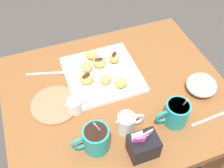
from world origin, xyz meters
TOP-DOWN VIEW (x-y plane):
  - dining_table at (0.00, 0.00)m, footprint 0.84×0.70m
  - pastry_plate_square at (0.03, -0.10)m, footprint 0.28×0.28m
  - coffee_mug_teal_left at (-0.14, 0.19)m, footprint 0.12×0.08m
  - coffee_mug_teal_right at (0.14, 0.19)m, footprint 0.12×0.08m
  - cream_pitcher_white at (0.03, 0.16)m, footprint 0.10×0.06m
  - sugar_caddy at (0.01, 0.26)m, footprint 0.09×0.07m
  - ice_cream_bowl at (-0.30, 0.10)m, footprint 0.11×0.11m
  - chocolate_sauce_pitcher at (0.17, 0.02)m, footprint 0.09×0.05m
  - saucer_coral_left at (0.23, -0.02)m, footprint 0.17×0.17m
  - loose_spoon_near_saucer at (-0.29, 0.22)m, footprint 0.16×0.02m
  - loose_spoon_by_plate at (0.21, -0.18)m, footprint 0.16×0.05m
  - beignet_0 at (-0.02, -0.02)m, footprint 0.05×0.05m
  - beignet_1 at (0.10, -0.08)m, footprint 0.07×0.07m
  - chocolate_drizzle_1 at (0.10, -0.08)m, footprint 0.04×0.03m
  - beignet_2 at (-0.04, -0.15)m, footprint 0.06×0.06m
  - chocolate_drizzle_2 at (-0.04, -0.15)m, footprint 0.03×0.04m
  - beignet_3 at (0.08, -0.14)m, footprint 0.05×0.06m
  - beignet_4 at (0.04, -0.20)m, footprint 0.07×0.07m
  - beignet_5 at (0.02, -0.15)m, footprint 0.07×0.07m
  - chocolate_drizzle_5 at (0.02, -0.15)m, footprint 0.04×0.02m
  - beignet_6 at (0.03, -0.05)m, footprint 0.06×0.06m

SIDE VIEW (x-z plane):
  - dining_table at x=0.00m, z-range 0.21..0.94m
  - loose_spoon_near_saucer at x=-0.29m, z-range 0.74..0.75m
  - loose_spoon_by_plate at x=0.21m, z-range 0.74..0.75m
  - saucer_coral_left at x=0.23m, z-range 0.74..0.75m
  - pastry_plate_square at x=0.03m, z-range 0.74..0.75m
  - beignet_3 at x=0.08m, z-range 0.75..0.78m
  - chocolate_sauce_pitcher at x=0.17m, z-range 0.74..0.80m
  - beignet_0 at x=-0.02m, z-range 0.75..0.78m
  - beignet_1 at x=0.10m, z-range 0.75..0.79m
  - beignet_6 at x=0.03m, z-range 0.75..0.79m
  - beignet_5 at x=0.02m, z-range 0.75..0.79m
  - beignet_4 at x=0.04m, z-range 0.75..0.79m
  - beignet_2 at x=-0.04m, z-range 0.75..0.79m
  - ice_cream_bowl at x=-0.30m, z-range 0.73..0.82m
  - cream_pitcher_white at x=0.03m, z-range 0.74..0.82m
  - sugar_caddy at x=0.01m, z-range 0.73..0.83m
  - coffee_mug_teal_left at x=-0.14m, z-range 0.72..0.86m
  - chocolate_drizzle_1 at x=0.10m, z-range 0.78..0.79m
  - chocolate_drizzle_5 at x=0.02m, z-range 0.79..0.79m
  - coffee_mug_teal_right at x=0.14m, z-range 0.72..0.86m
  - chocolate_drizzle_2 at x=-0.04m, z-range 0.79..0.80m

